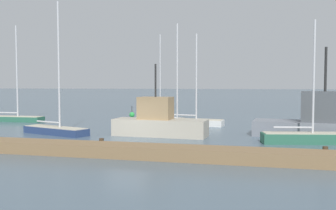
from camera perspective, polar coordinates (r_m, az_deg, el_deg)
ground_plane at (r=22.78m, az=-6.49°, el=-5.58°), size 600.00×600.00×0.00m
dock_pier at (r=18.55m, az=-11.38°, el=-6.72°), size 26.89×1.83×0.70m
sailboat_0 at (r=23.16m, az=20.57°, el=-4.60°), size 5.21×2.16×7.22m
sailboat_1 at (r=34.33m, az=-0.75°, el=-2.00°), size 4.34×2.19×8.14m
sailboat_2 at (r=26.88m, az=-17.03°, el=-3.45°), size 5.44×2.94×9.13m
sailboat_3 at (r=28.47m, az=0.63°, el=-3.01°), size 5.12×1.70×8.12m
sailboat_4 at (r=37.66m, az=-22.83°, el=-1.69°), size 5.86×1.42×8.97m
sailboat_5 at (r=31.48m, az=3.64°, el=-2.44°), size 5.61×1.98×7.75m
fishing_boat_0 at (r=26.21m, az=22.51°, el=-2.36°), size 8.47×3.37×5.91m
fishing_boat_1 at (r=24.83m, az=-1.42°, el=-2.72°), size 6.43×2.27×4.85m
channel_buoy_1 at (r=39.33m, az=-5.61°, el=-1.49°), size 0.56×0.56×1.22m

